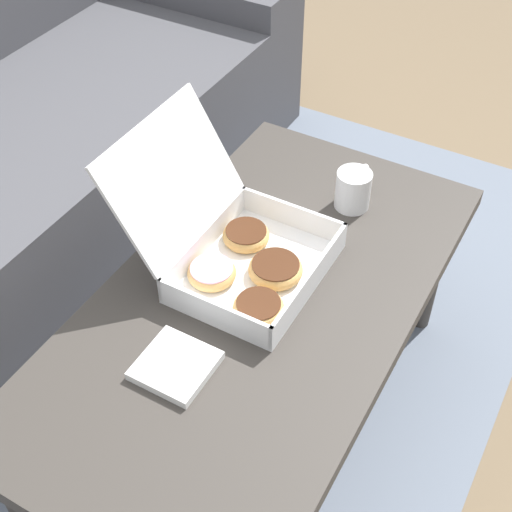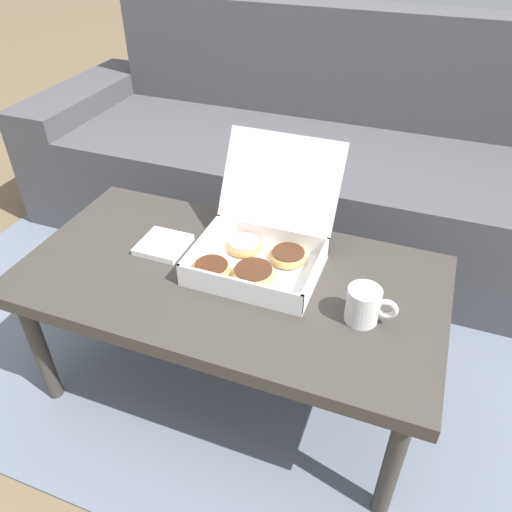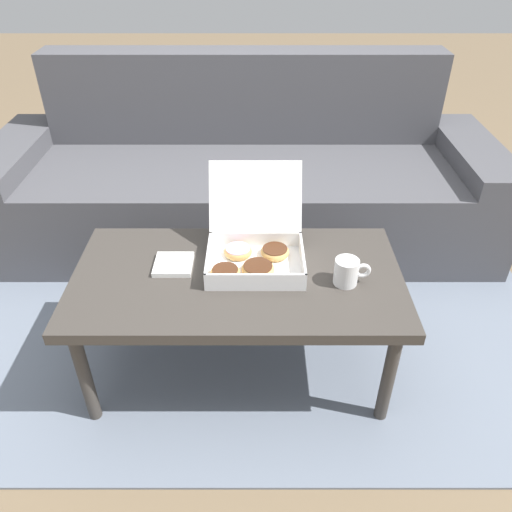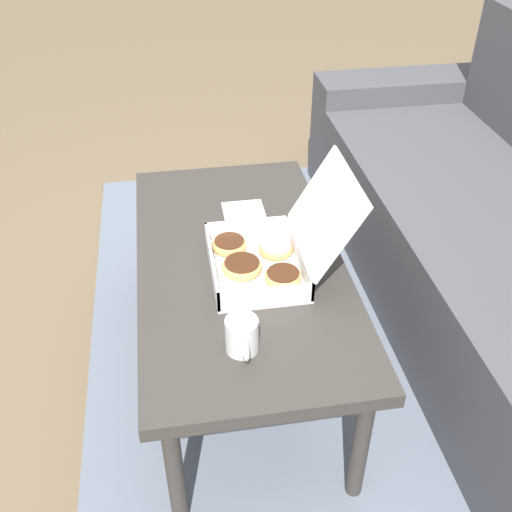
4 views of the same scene
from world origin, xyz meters
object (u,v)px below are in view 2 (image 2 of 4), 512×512
Objects in this scene: coffee_mug at (365,305)px; coffee_table at (230,287)px; couch at (321,167)px; pastry_box at (257,247)px.

coffee_table is at bearing 172.95° from coffee_mug.
couch is 2.24× the size of coffee_table.
couch is at bearing 93.27° from pastry_box.
coffee_table is (0.00, -0.99, 0.11)m from couch.
coffee_table is 0.38m from coffee_mug.
coffee_table is 0.13m from pastry_box.
coffee_mug is (0.31, -0.12, -0.01)m from pastry_box.
couch is 6.55× the size of pastry_box.
pastry_box reaches higher than coffee_mug.
coffee_mug reaches higher than coffee_table.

